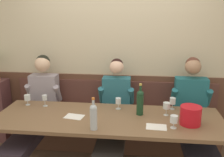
{
  "coord_description": "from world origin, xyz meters",
  "views": [
    {
      "loc": [
        0.34,
        -2.49,
        1.93
      ],
      "look_at": [
        0.01,
        0.45,
        1.12
      ],
      "focal_mm": 40.86,
      "sensor_mm": 36.0,
      "label": 1
    }
  ],
  "objects_px": {
    "dining_table": "(108,123)",
    "wine_glass_right_end": "(173,102)",
    "person_right_seat": "(195,120)",
    "wine_glass_center_front": "(45,98)",
    "wine_glass_near_bucket": "(118,101)",
    "wine_glass_left_end": "(174,119)",
    "person_left_seat": "(114,118)",
    "ice_bucket": "(191,115)",
    "wine_bottle_clear_water": "(140,102)",
    "person_center_left_seat": "(36,111)",
    "wall_bench": "(114,128)",
    "wine_glass_mid_left": "(167,106)",
    "wine_bottle_amber_mid": "(94,116)",
    "wine_glass_mid_right": "(27,98)"
  },
  "relations": [
    {
      "from": "dining_table",
      "to": "wine_glass_right_end",
      "type": "height_order",
      "value": "wine_glass_right_end"
    },
    {
      "from": "person_right_seat",
      "to": "wine_glass_center_front",
      "type": "relative_size",
      "value": 9.22
    },
    {
      "from": "wine_glass_near_bucket",
      "to": "wine_glass_left_end",
      "type": "bearing_deg",
      "value": -36.85
    },
    {
      "from": "person_left_seat",
      "to": "ice_bucket",
      "type": "bearing_deg",
      "value": -24.15
    },
    {
      "from": "dining_table",
      "to": "wine_bottle_clear_water",
      "type": "relative_size",
      "value": 6.92
    },
    {
      "from": "person_center_left_seat",
      "to": "wine_glass_center_front",
      "type": "bearing_deg",
      "value": -22.61
    },
    {
      "from": "wall_bench",
      "to": "wine_glass_mid_left",
      "type": "xyz_separation_m",
      "value": [
        0.66,
        -0.55,
        0.58
      ]
    },
    {
      "from": "person_center_left_seat",
      "to": "wine_glass_right_end",
      "type": "xyz_separation_m",
      "value": [
        1.74,
        0.01,
        0.21
      ]
    },
    {
      "from": "wall_bench",
      "to": "ice_bucket",
      "type": "xyz_separation_m",
      "value": [
        0.89,
        -0.76,
        0.57
      ]
    },
    {
      "from": "wine_bottle_amber_mid",
      "to": "wine_glass_mid_right",
      "type": "relative_size",
      "value": 2.52
    },
    {
      "from": "dining_table",
      "to": "wine_glass_near_bucket",
      "type": "xyz_separation_m",
      "value": [
        0.09,
        0.26,
        0.17
      ]
    },
    {
      "from": "wine_glass_near_bucket",
      "to": "wine_glass_right_end",
      "type": "bearing_deg",
      "value": 5.67
    },
    {
      "from": "person_left_seat",
      "to": "ice_bucket",
      "type": "relative_size",
      "value": 5.87
    },
    {
      "from": "wine_bottle_amber_mid",
      "to": "wine_glass_center_front",
      "type": "xyz_separation_m",
      "value": [
        -0.72,
        0.56,
        -0.04
      ]
    },
    {
      "from": "person_center_left_seat",
      "to": "person_right_seat",
      "type": "xyz_separation_m",
      "value": [
        2.01,
        -0.01,
        -0.01
      ]
    },
    {
      "from": "wine_glass_near_bucket",
      "to": "dining_table",
      "type": "bearing_deg",
      "value": -109.79
    },
    {
      "from": "person_center_left_seat",
      "to": "wine_glass_near_bucket",
      "type": "xyz_separation_m",
      "value": [
        1.08,
        -0.06,
        0.21
      ]
    },
    {
      "from": "person_right_seat",
      "to": "ice_bucket",
      "type": "bearing_deg",
      "value": -109.15
    },
    {
      "from": "wall_bench",
      "to": "person_right_seat",
      "type": "xyz_separation_m",
      "value": [
        1.02,
        -0.37,
        0.35
      ]
    },
    {
      "from": "wine_bottle_amber_mid",
      "to": "ice_bucket",
      "type": "bearing_deg",
      "value": 12.95
    },
    {
      "from": "person_left_seat",
      "to": "wine_glass_near_bucket",
      "type": "xyz_separation_m",
      "value": [
        0.06,
        -0.04,
        0.24
      ]
    },
    {
      "from": "ice_bucket",
      "to": "wine_bottle_amber_mid",
      "type": "height_order",
      "value": "wine_bottle_amber_mid"
    },
    {
      "from": "wine_bottle_amber_mid",
      "to": "wine_glass_right_end",
      "type": "height_order",
      "value": "wine_bottle_amber_mid"
    },
    {
      "from": "wine_glass_near_bucket",
      "to": "person_left_seat",
      "type": "bearing_deg",
      "value": 148.08
    },
    {
      "from": "wine_bottle_clear_water",
      "to": "wine_glass_mid_right",
      "type": "relative_size",
      "value": 2.78
    },
    {
      "from": "person_center_left_seat",
      "to": "wine_glass_right_end",
      "type": "bearing_deg",
      "value": 0.26
    },
    {
      "from": "wine_glass_center_front",
      "to": "ice_bucket",
      "type": "bearing_deg",
      "value": -11.09
    },
    {
      "from": "person_left_seat",
      "to": "wine_glass_right_end",
      "type": "relative_size",
      "value": 8.93
    },
    {
      "from": "wall_bench",
      "to": "wine_bottle_clear_water",
      "type": "height_order",
      "value": "wine_bottle_clear_water"
    },
    {
      "from": "wine_glass_near_bucket",
      "to": "wine_glass_mid_right",
      "type": "distance_m",
      "value": 1.16
    },
    {
      "from": "dining_table",
      "to": "person_center_left_seat",
      "type": "distance_m",
      "value": 1.04
    },
    {
      "from": "person_left_seat",
      "to": "wine_bottle_clear_water",
      "type": "relative_size",
      "value": 3.49
    },
    {
      "from": "wine_glass_center_front",
      "to": "wall_bench",
      "type": "bearing_deg",
      "value": 27.21
    },
    {
      "from": "dining_table",
      "to": "wine_bottle_clear_water",
      "type": "xyz_separation_m",
      "value": [
        0.36,
        0.12,
        0.23
      ]
    },
    {
      "from": "wine_glass_near_bucket",
      "to": "person_center_left_seat",
      "type": "bearing_deg",
      "value": 176.98
    },
    {
      "from": "wine_glass_mid_right",
      "to": "wine_glass_mid_left",
      "type": "relative_size",
      "value": 0.87
    },
    {
      "from": "wine_bottle_clear_water",
      "to": "wine_glass_left_end",
      "type": "distance_m",
      "value": 0.47
    },
    {
      "from": "person_left_seat",
      "to": "wine_glass_left_end",
      "type": "height_order",
      "value": "person_left_seat"
    },
    {
      "from": "ice_bucket",
      "to": "wine_glass_mid_right",
      "type": "xyz_separation_m",
      "value": [
        -1.95,
        0.35,
        -0.01
      ]
    },
    {
      "from": "person_center_left_seat",
      "to": "wine_glass_mid_right",
      "type": "distance_m",
      "value": 0.22
    },
    {
      "from": "wine_glass_center_front",
      "to": "wine_glass_near_bucket",
      "type": "bearing_deg",
      "value": 0.55
    },
    {
      "from": "wine_bottle_amber_mid",
      "to": "dining_table",
      "type": "bearing_deg",
      "value": 71.4
    },
    {
      "from": "wine_glass_near_bucket",
      "to": "person_right_seat",
      "type": "bearing_deg",
      "value": 2.77
    },
    {
      "from": "dining_table",
      "to": "ice_bucket",
      "type": "height_order",
      "value": "ice_bucket"
    },
    {
      "from": "ice_bucket",
      "to": "wine_glass_left_end",
      "type": "distance_m",
      "value": 0.22
    },
    {
      "from": "wall_bench",
      "to": "wine_bottle_amber_mid",
      "type": "height_order",
      "value": "wine_bottle_amber_mid"
    },
    {
      "from": "person_center_left_seat",
      "to": "person_right_seat",
      "type": "height_order",
      "value": "person_right_seat"
    },
    {
      "from": "wine_glass_left_end",
      "to": "wine_glass_near_bucket",
      "type": "distance_m",
      "value": 0.76
    },
    {
      "from": "wine_bottle_clear_water",
      "to": "wine_glass_center_front",
      "type": "distance_m",
      "value": 1.19
    },
    {
      "from": "wine_bottle_amber_mid",
      "to": "wine_glass_right_end",
      "type": "relative_size",
      "value": 2.32
    }
  ]
}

